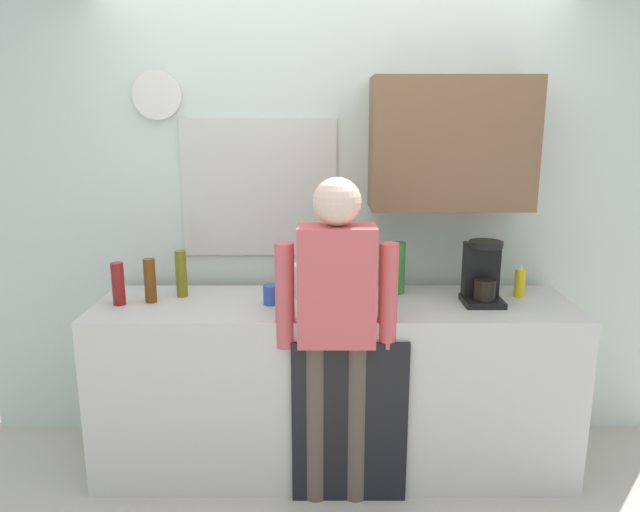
# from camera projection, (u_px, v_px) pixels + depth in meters

# --- Properties ---
(ground_plane) EXTENTS (8.00, 8.00, 0.00)m
(ground_plane) POSITION_uv_depth(u_px,v_px,m) (334.00, 495.00, 3.01)
(ground_plane) COLOR beige
(kitchen_counter) EXTENTS (2.47, 0.64, 0.92)m
(kitchen_counter) POSITION_uv_depth(u_px,v_px,m) (333.00, 385.00, 3.20)
(kitchen_counter) COLOR beige
(kitchen_counter) RESTS_ON ground_plane
(dishwasher_panel) EXTENTS (0.56, 0.02, 0.83)m
(dishwasher_panel) POSITION_uv_depth(u_px,v_px,m) (349.00, 424.00, 2.89)
(dishwasher_panel) COLOR black
(dishwasher_panel) RESTS_ON ground_plane
(back_wall_assembly) EXTENTS (4.07, 0.42, 2.60)m
(back_wall_assembly) POSITION_uv_depth(u_px,v_px,m) (346.00, 206.00, 3.38)
(back_wall_assembly) COLOR silver
(back_wall_assembly) RESTS_ON ground_plane
(coffee_maker) EXTENTS (0.20, 0.20, 0.33)m
(coffee_maker) POSITION_uv_depth(u_px,v_px,m) (481.00, 275.00, 3.06)
(coffee_maker) COLOR black
(coffee_maker) RESTS_ON kitchen_counter
(bottle_green_wine) EXTENTS (0.07, 0.07, 0.30)m
(bottle_green_wine) POSITION_uv_depth(u_px,v_px,m) (366.00, 272.00, 3.11)
(bottle_green_wine) COLOR #195923
(bottle_green_wine) RESTS_ON kitchen_counter
(bottle_amber_beer) EXTENTS (0.06, 0.06, 0.23)m
(bottle_amber_beer) POSITION_uv_depth(u_px,v_px,m) (149.00, 281.00, 3.08)
(bottle_amber_beer) COLOR brown
(bottle_amber_beer) RESTS_ON kitchen_counter
(bottle_dark_sauce) EXTENTS (0.06, 0.06, 0.18)m
(bottle_dark_sauce) POSITION_uv_depth(u_px,v_px,m) (335.00, 296.00, 2.90)
(bottle_dark_sauce) COLOR black
(bottle_dark_sauce) RESTS_ON kitchen_counter
(bottle_clear_soda) EXTENTS (0.09, 0.09, 0.28)m
(bottle_clear_soda) POSITION_uv_depth(u_px,v_px,m) (396.00, 268.00, 3.24)
(bottle_clear_soda) COLOR #2D8C33
(bottle_clear_soda) RESTS_ON kitchen_counter
(bottle_red_vinegar) EXTENTS (0.06, 0.06, 0.22)m
(bottle_red_vinegar) POSITION_uv_depth(u_px,v_px,m) (117.00, 284.00, 3.04)
(bottle_red_vinegar) COLOR maroon
(bottle_red_vinegar) RESTS_ON kitchen_counter
(bottle_olive_oil) EXTENTS (0.06, 0.06, 0.25)m
(bottle_olive_oil) POSITION_uv_depth(u_px,v_px,m) (180.00, 274.00, 3.18)
(bottle_olive_oil) COLOR olive
(bottle_olive_oil) RESTS_ON kitchen_counter
(cup_blue_mug) EXTENTS (0.08, 0.08, 0.10)m
(cup_blue_mug) POSITION_uv_depth(u_px,v_px,m) (270.00, 295.00, 3.06)
(cup_blue_mug) COLOR #3351B2
(cup_blue_mug) RESTS_ON kitchen_counter
(dish_soap) EXTENTS (0.06, 0.06, 0.18)m
(dish_soap) POSITION_uv_depth(u_px,v_px,m) (519.00, 282.00, 3.18)
(dish_soap) COLOR yellow
(dish_soap) RESTS_ON kitchen_counter
(storage_canister) EXTENTS (0.14, 0.14, 0.17)m
(storage_canister) POSITION_uv_depth(u_px,v_px,m) (304.00, 280.00, 3.20)
(storage_canister) COLOR silver
(storage_canister) RESTS_ON kitchen_counter
(person_at_sink) EXTENTS (0.57, 0.22, 1.60)m
(person_at_sink) POSITION_uv_depth(u_px,v_px,m) (335.00, 317.00, 2.80)
(person_at_sink) COLOR brown
(person_at_sink) RESTS_ON ground_plane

